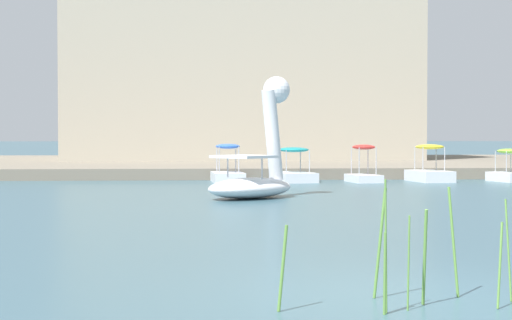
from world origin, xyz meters
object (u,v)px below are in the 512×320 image
at_px(swan_boat, 257,166).
at_px(pedal_boat_teal, 293,171).
at_px(pedal_boat_blue, 228,171).
at_px(pedal_boat_red, 364,170).
at_px(pedal_boat_yellow, 430,171).
at_px(pedal_boat_lime, 509,172).

height_order(swan_boat, pedal_boat_teal, swan_boat).
distance_m(pedal_boat_blue, pedal_boat_red, 5.42).
bearing_deg(pedal_boat_yellow, pedal_boat_blue, 179.27).
relative_size(pedal_boat_teal, pedal_boat_yellow, 1.06).
xyz_separation_m(swan_boat, pedal_boat_teal, (2.02, 8.53, -0.51)).
xyz_separation_m(pedal_boat_blue, pedal_boat_teal, (2.64, -0.02, 0.00)).
distance_m(swan_boat, pedal_boat_lime, 13.49).
bearing_deg(pedal_boat_red, pedal_boat_blue, 175.66).
bearing_deg(pedal_boat_lime, pedal_boat_red, -179.46).
relative_size(swan_boat, pedal_boat_lime, 1.90).
xyz_separation_m(pedal_boat_red, pedal_boat_lime, (5.92, 0.06, -0.08)).
relative_size(swan_boat, pedal_boat_teal, 1.45).
distance_m(pedal_boat_blue, pedal_boat_lime, 11.33).
bearing_deg(pedal_boat_blue, pedal_boat_teal, -0.50).
bearing_deg(pedal_boat_lime, swan_boat, -142.53).
height_order(pedal_boat_yellow, pedal_boat_lime, pedal_boat_yellow).
distance_m(swan_boat, pedal_boat_red, 9.46).
bearing_deg(pedal_boat_red, pedal_boat_lime, 0.54).
height_order(pedal_boat_teal, pedal_boat_red, pedal_boat_red).
distance_m(pedal_boat_blue, pedal_boat_teal, 2.64).
relative_size(pedal_boat_red, pedal_boat_yellow, 0.81).
xyz_separation_m(swan_boat, pedal_boat_red, (4.78, 8.15, -0.47)).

